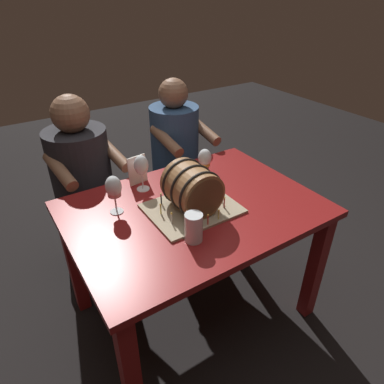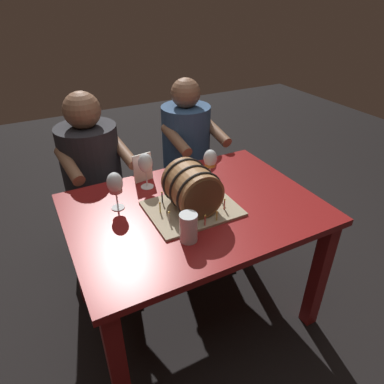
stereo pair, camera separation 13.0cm
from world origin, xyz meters
TOP-DOWN VIEW (x-y plane):
  - ground_plane at (0.00, 0.00)m, footprint 8.00×8.00m
  - dining_table at (0.00, 0.00)m, footprint 1.22×0.88m
  - barrel_cake at (-0.02, -0.02)m, footprint 0.43×0.34m
  - wine_glass_empty at (-0.14, 0.29)m, footprint 0.08×0.08m
  - wine_glass_amber at (0.21, 0.21)m, footprint 0.07×0.07m
  - wine_glass_rose at (-0.34, 0.16)m, footprint 0.08×0.08m
  - beer_pint at (-0.14, -0.22)m, footprint 0.08×0.08m
  - menu_card at (-0.13, 0.36)m, footprint 0.11×0.03m
  - person_seated_left at (-0.33, 0.76)m, footprint 0.44×0.52m
  - person_seated_right at (0.33, 0.76)m, footprint 0.39×0.48m

SIDE VIEW (x-z plane):
  - ground_plane at x=0.00m, z-range 0.00..0.00m
  - person_seated_right at x=0.33m, z-range -0.05..1.13m
  - person_seated_left at x=-0.33m, z-range -0.03..1.14m
  - dining_table at x=0.00m, z-range 0.25..1.00m
  - beer_pint at x=-0.14m, z-range 0.74..0.87m
  - menu_card at x=-0.13m, z-range 0.74..0.90m
  - barrel_cake at x=-0.02m, z-range 0.73..0.98m
  - wine_glass_amber at x=0.21m, z-range 0.77..0.95m
  - wine_glass_rose at x=-0.34m, z-range 0.78..0.98m
  - wine_glass_empty at x=-0.14m, z-range 0.79..0.98m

